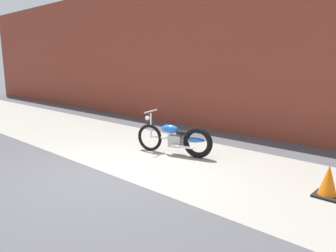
# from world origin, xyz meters

# --- Properties ---
(ground_plane) EXTENTS (80.00, 80.00, 0.00)m
(ground_plane) POSITION_xyz_m (0.00, 0.00, 0.00)
(ground_plane) COLOR #47474C
(sidewalk_slab) EXTENTS (36.00, 3.50, 0.01)m
(sidewalk_slab) POSITION_xyz_m (0.00, 1.75, 0.00)
(sidewalk_slab) COLOR gray
(sidewalk_slab) RESTS_ON ground
(brick_building_wall) EXTENTS (36.00, 0.50, 5.11)m
(brick_building_wall) POSITION_xyz_m (0.00, 5.20, 2.56)
(brick_building_wall) COLOR brown
(brick_building_wall) RESTS_ON ground
(motorcycle_blue) EXTENTS (1.97, 0.75, 1.03)m
(motorcycle_blue) POSITION_xyz_m (0.02, 1.97, 0.40)
(motorcycle_blue) COLOR black
(motorcycle_blue) RESTS_ON ground
(traffic_cone) EXTENTS (0.40, 0.40, 0.55)m
(traffic_cone) POSITION_xyz_m (3.43, 1.78, 0.25)
(traffic_cone) COLOR orange
(traffic_cone) RESTS_ON ground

